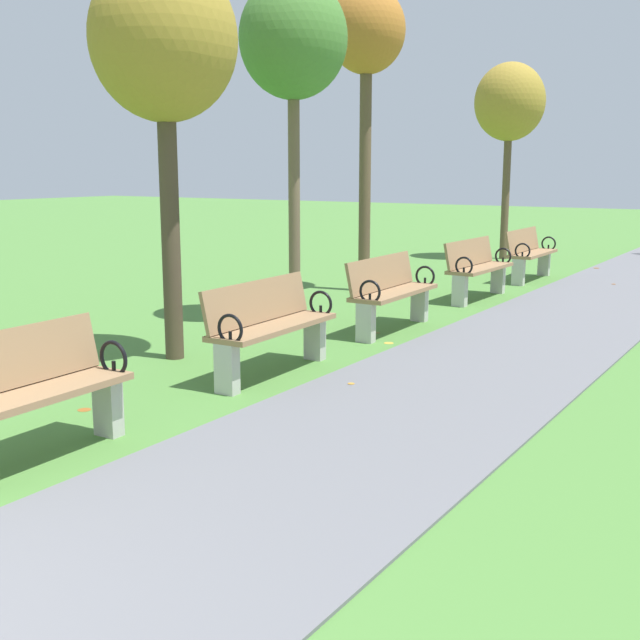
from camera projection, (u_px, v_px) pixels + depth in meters
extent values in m
cube|color=#93704C|center=(22.00, 398.00, 5.15)|extent=(0.48, 1.61, 0.05)
cube|color=#93704C|center=(0.00, 361.00, 5.21)|extent=(0.16, 1.60, 0.40)
cube|color=#B7B5AD|center=(108.00, 406.00, 5.82)|extent=(0.20, 0.12, 0.45)
torus|color=black|center=(113.00, 358.00, 5.74)|extent=(0.27, 0.04, 0.27)
cylinder|color=black|center=(114.00, 369.00, 5.75)|extent=(0.03, 0.03, 0.12)
cube|color=#93704C|center=(274.00, 327.00, 7.48)|extent=(0.49, 1.61, 0.05)
cube|color=#93704C|center=(257.00, 301.00, 7.53)|extent=(0.17, 1.60, 0.40)
cube|color=#B7B5AD|center=(227.00, 369.00, 6.90)|extent=(0.20, 0.13, 0.45)
cube|color=#B7B5AD|center=(315.00, 338.00, 8.15)|extent=(0.20, 0.13, 0.45)
torus|color=black|center=(230.00, 329.00, 6.78)|extent=(0.27, 0.04, 0.27)
cylinder|color=black|center=(230.00, 338.00, 6.80)|extent=(0.03, 0.03, 0.12)
torus|color=black|center=(321.00, 304.00, 8.06)|extent=(0.27, 0.04, 0.27)
cylinder|color=black|center=(321.00, 311.00, 8.08)|extent=(0.03, 0.03, 0.12)
cube|color=#93704C|center=(395.00, 292.00, 9.53)|extent=(0.48, 1.61, 0.05)
cube|color=#93704C|center=(381.00, 273.00, 9.58)|extent=(0.16, 1.60, 0.40)
cube|color=#B7B5AD|center=(366.00, 323.00, 8.95)|extent=(0.20, 0.12, 0.45)
cube|color=#B7B5AD|center=(419.00, 304.00, 10.20)|extent=(0.20, 0.12, 0.45)
torus|color=black|center=(370.00, 292.00, 8.84)|extent=(0.27, 0.04, 0.27)
cylinder|color=black|center=(370.00, 299.00, 8.85)|extent=(0.03, 0.03, 0.12)
torus|color=black|center=(425.00, 276.00, 10.11)|extent=(0.27, 0.04, 0.27)
cylinder|color=black|center=(425.00, 282.00, 10.13)|extent=(0.03, 0.03, 0.12)
cube|color=#93704C|center=(480.00, 268.00, 11.84)|extent=(0.47, 1.61, 0.05)
cube|color=#93704C|center=(469.00, 253.00, 11.90)|extent=(0.15, 1.60, 0.40)
cube|color=#B7B5AD|center=(460.00, 291.00, 11.28)|extent=(0.20, 0.12, 0.45)
cube|color=#B7B5AD|center=(498.00, 279.00, 12.49)|extent=(0.20, 0.12, 0.45)
torus|color=black|center=(464.00, 266.00, 11.17)|extent=(0.27, 0.03, 0.27)
cylinder|color=black|center=(464.00, 272.00, 11.18)|extent=(0.03, 0.03, 0.12)
torus|color=black|center=(503.00, 256.00, 12.41)|extent=(0.27, 0.03, 0.27)
cylinder|color=black|center=(503.00, 261.00, 12.42)|extent=(0.03, 0.03, 0.12)
cube|color=#93704C|center=(532.00, 254.00, 13.88)|extent=(0.46, 1.61, 0.05)
cube|color=#93704C|center=(522.00, 240.00, 13.94)|extent=(0.14, 1.60, 0.40)
cube|color=#B7B5AD|center=(518.00, 272.00, 13.31)|extent=(0.20, 0.12, 0.45)
cube|color=#B7B5AD|center=(544.00, 263.00, 14.55)|extent=(0.20, 0.12, 0.45)
torus|color=black|center=(523.00, 251.00, 13.20)|extent=(0.27, 0.03, 0.27)
cylinder|color=black|center=(522.00, 256.00, 13.21)|extent=(0.03, 0.03, 0.12)
torus|color=black|center=(549.00, 244.00, 14.46)|extent=(0.27, 0.03, 0.27)
cylinder|color=black|center=(548.00, 248.00, 14.48)|extent=(0.03, 0.03, 0.12)
cylinder|color=#4C3D2D|center=(170.00, 230.00, 7.99)|extent=(0.19, 0.19, 2.68)
ellipsoid|color=olive|center=(164.00, 39.00, 7.65)|extent=(1.44, 1.44, 1.59)
cylinder|color=brown|center=(294.00, 202.00, 10.03)|extent=(0.15, 0.15, 3.05)
ellipsoid|color=#477A33|center=(293.00, 38.00, 9.65)|extent=(1.34, 1.34, 1.47)
cylinder|color=brown|center=(365.00, 178.00, 12.45)|extent=(0.19, 0.19, 3.61)
ellipsoid|color=#B26B28|center=(367.00, 30.00, 12.03)|extent=(1.20, 1.20, 1.32)
cylinder|color=brown|center=(506.00, 194.00, 17.05)|extent=(0.16, 0.16, 2.82)
ellipsoid|color=olive|center=(510.00, 102.00, 16.69)|extent=(1.48, 1.48, 1.63)
cylinder|color=#93511E|center=(596.00, 268.00, 15.49)|extent=(0.15, 0.15, 0.00)
cylinder|color=#BC842D|center=(351.00, 384.00, 7.18)|extent=(0.09, 0.09, 0.00)
cylinder|color=#93511E|center=(84.00, 410.00, 6.47)|extent=(0.11, 0.11, 0.00)
cylinder|color=brown|center=(377.00, 333.00, 9.50)|extent=(0.09, 0.09, 0.00)
cylinder|color=gold|center=(389.00, 343.00, 8.94)|extent=(0.16, 0.16, 0.00)
cylinder|color=#93511E|center=(614.00, 284.00, 13.35)|extent=(0.10, 0.10, 0.00)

